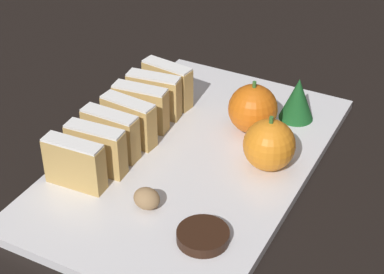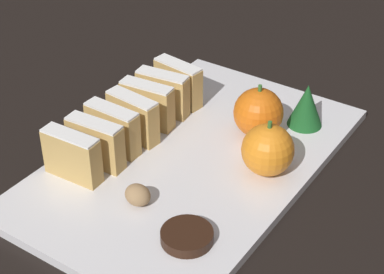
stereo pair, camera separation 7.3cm
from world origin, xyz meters
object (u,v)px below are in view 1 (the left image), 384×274
object	(u,v)px
orange_far	(253,109)
walnut	(144,198)
chocolate_cookie	(203,236)
orange_near	(269,145)

from	to	relation	value
orange_far	walnut	xyz separation A→B (m)	(-0.05, -0.20, -0.02)
walnut	chocolate_cookie	distance (m)	0.09
orange_near	chocolate_cookie	bearing A→B (deg)	-94.33
orange_far	walnut	bearing A→B (deg)	-102.72
walnut	orange_near	bearing A→B (deg)	54.87
orange_near	walnut	bearing A→B (deg)	-125.13
orange_near	orange_far	xyz separation A→B (m)	(-0.05, 0.07, 0.00)
walnut	chocolate_cookie	size ratio (longest dim) A/B	0.55
orange_near	walnut	distance (m)	0.17
walnut	chocolate_cookie	xyz separation A→B (m)	(0.08, -0.02, -0.01)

